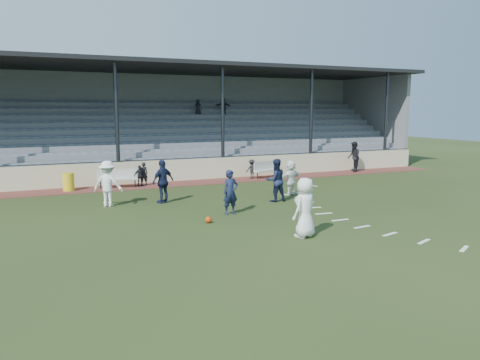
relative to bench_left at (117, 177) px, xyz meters
name	(u,v)px	position (x,y,z in m)	size (l,w,h in m)	color
ground	(270,228)	(3.28, -10.48, -0.58)	(90.00, 90.00, 0.00)	#273616
cinder_track	(180,184)	(3.28, 0.02, -0.57)	(34.00, 2.00, 0.02)	#5B2A24
retaining_wall	(174,170)	(3.28, 1.07, 0.02)	(34.00, 0.18, 1.20)	beige
bench_left	(117,177)	(0.00, 0.00, 0.00)	(2.04, 0.72, 0.95)	beige
bench_right	(267,168)	(8.65, 0.20, 0.00)	(2.02, 1.13, 0.95)	beige
trash_bin	(69,182)	(-2.35, 0.04, -0.13)	(0.54, 0.54, 0.87)	yellow
football	(208,220)	(1.63, -8.94, -0.47)	(0.23, 0.23, 0.23)	#BF3D0B
player_white_lead	(305,208)	(3.75, -11.87, 0.35)	(0.92, 0.60, 1.88)	white
player_navy_lead	(230,192)	(2.89, -7.95, 0.27)	(0.62, 0.41, 1.70)	#151E3C
player_navy_mid	(276,180)	(5.67, -6.42, 0.34)	(0.90, 0.70, 1.86)	#151E3C
player_white_wing	(108,184)	(-1.13, -4.51, 0.36)	(1.22, 0.70, 1.88)	white
player_navy_wing	(163,181)	(1.13, -4.75, 0.34)	(1.09, 0.45, 1.86)	#151E3C
player_white_back	(291,178)	(7.09, -5.26, 0.23)	(1.51, 0.48, 1.63)	white
official	(354,157)	(14.90, 0.17, 0.40)	(0.94, 0.73, 1.93)	black
sub_left_near	(144,174)	(1.38, 0.16, 0.05)	(0.45, 0.29, 1.23)	black
sub_left_far	(140,176)	(1.15, -0.05, -0.02)	(0.64, 0.27, 1.10)	black
sub_right	(252,169)	(7.65, 0.12, -0.01)	(0.71, 0.41, 1.10)	black
grandstand	(153,137)	(3.28, 5.79, 1.62)	(34.60, 9.00, 6.61)	gray
penalty_arc	(368,217)	(7.40, -10.48, -0.58)	(3.89, 14.63, 0.01)	white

